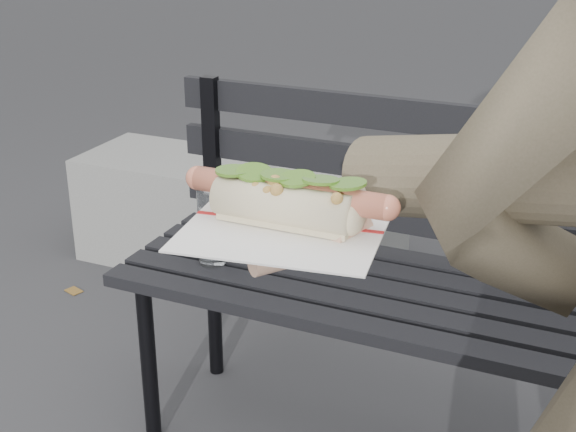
% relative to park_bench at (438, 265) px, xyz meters
% --- Properties ---
extents(park_bench, '(1.50, 0.44, 0.88)m').
position_rel_park_bench_xyz_m(park_bench, '(0.00, 0.00, 0.00)').
color(park_bench, black).
rests_on(park_bench, ground).
extents(concrete_block, '(1.20, 0.40, 0.40)m').
position_rel_park_bench_xyz_m(concrete_block, '(-0.92, 0.75, -0.32)').
color(concrete_block, slate).
rests_on(concrete_block, ground).
extents(held_hotdog, '(0.63, 0.31, 0.20)m').
position_rel_park_bench_xyz_m(held_hotdog, '(0.26, -0.93, 0.55)').
color(held_hotdog, '#4B4432').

